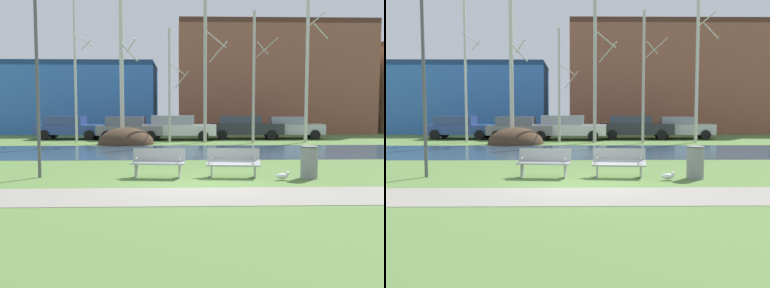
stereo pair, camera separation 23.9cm
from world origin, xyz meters
The scene contains 22 objects.
ground_plane centered at (0.00, 10.00, 0.00)m, with size 120.00×120.00×0.00m, color #517538.
paved_path_strip centered at (0.00, -1.65, 0.01)m, with size 60.00×2.22×0.01m, color gray.
river_band centered at (0.00, 9.07, 0.00)m, with size 80.00×6.78×0.01m, color #2D475B.
soil_mound centered at (-3.47, 13.47, 0.00)m, with size 3.18×2.87×1.91m, color #423021.
bench_left centered at (-1.13, 1.26, 0.47)m, with size 1.65×0.74×0.87m.
bench_right centered at (1.15, 1.26, 0.47)m, with size 1.65×0.74×0.87m.
trash_bin centered at (3.39, 0.97, 0.50)m, with size 0.54×0.54×0.97m.
seagull centered at (2.53, 0.66, 0.13)m, with size 0.44×0.16×0.26m.
streetlamp centered at (-4.72, 1.39, 3.86)m, with size 0.32×0.32×5.86m.
birch_far_left centered at (-6.55, 14.81, 4.26)m, with size 1.13×2.06×8.38m.
birch_left centered at (-3.81, 14.67, 4.24)m, with size 1.13×1.87×8.38m.
birch_center_left centered at (-0.98, 14.87, 3.42)m, with size 1.22×2.03×6.77m.
birch_center centered at (1.13, 14.51, 4.46)m, with size 1.40×2.50×8.79m.
birch_center_right centered at (3.92, 13.97, 3.89)m, with size 1.45×2.17×7.61m.
birch_right centered at (7.19, 14.58, 4.82)m, with size 1.32×2.24×9.46m.
parked_van_nearest_blue centered at (-7.66, 17.56, 0.79)m, with size 4.55×2.20×1.51m.
parked_sedan_second_grey centered at (-3.61, 16.79, 0.79)m, with size 4.31×2.35×1.50m.
parked_hatch_third_white centered at (-0.54, 16.78, 0.82)m, with size 4.89×2.40×1.58m.
parked_wagon_fourth_dark centered at (3.88, 17.39, 0.81)m, with size 4.92×2.30×1.54m.
parked_suv_fifth_silver centered at (6.99, 17.48, 0.78)m, with size 4.15×2.35×1.47m.
building_blue_store centered at (-9.04, 26.13, 2.82)m, with size 13.33×8.34×5.64m.
building_brick_low centered at (7.23, 26.47, 4.41)m, with size 15.28×9.13×8.81m.
Camera 2 is at (-0.30, -12.33, 2.15)m, focal length 42.34 mm.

